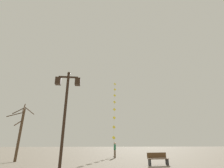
% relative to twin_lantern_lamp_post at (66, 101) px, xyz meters
% --- Properties ---
extents(ground_plane, '(160.00, 160.00, 0.00)m').
position_rel_twin_lantern_lamp_post_xyz_m(ground_plane, '(1.96, 11.85, -3.61)').
color(ground_plane, '#756B5B').
extents(twin_lantern_lamp_post, '(1.31, 0.28, 5.25)m').
position_rel_twin_lantern_lamp_post_xyz_m(twin_lantern_lamp_post, '(0.00, 0.00, 0.00)').
color(twin_lantern_lamp_post, black).
rests_on(twin_lantern_lamp_post, ground_plane).
extents(kite_train, '(1.72, 9.00, 12.99)m').
position_rel_twin_lantern_lamp_post_xyz_m(kite_train, '(4.84, 17.83, 3.30)').
color(kite_train, brown).
rests_on(kite_train, ground_plane).
extents(kite_flyer, '(0.29, 0.62, 1.71)m').
position_rel_twin_lantern_lamp_post_xyz_m(kite_flyer, '(4.13, 12.10, -2.71)').
color(kite_flyer, brown).
rests_on(kite_flyer, ground_plane).
extents(bare_tree, '(2.04, 2.04, 5.34)m').
position_rel_twin_lantern_lamp_post_xyz_m(bare_tree, '(-5.45, 8.66, -0.88)').
color(bare_tree, '#4C3826').
rests_on(bare_tree, ground_plane).
extents(park_bench, '(1.63, 0.58, 0.89)m').
position_rel_twin_lantern_lamp_post_xyz_m(park_bench, '(6.51, 4.89, -3.16)').
color(park_bench, brown).
rests_on(park_bench, ground_plane).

